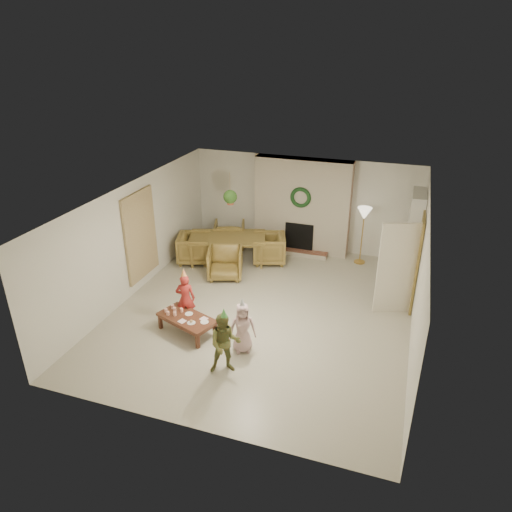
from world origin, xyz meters
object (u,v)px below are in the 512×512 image
at_px(dining_chair_right, 269,248).
at_px(child_red, 185,299).
at_px(coffee_table_top, 187,318).
at_px(dining_chair_far, 230,235).
at_px(child_pink, 243,328).
at_px(dining_chair_left, 194,248).
at_px(dining_table, 228,249).
at_px(dining_chair_near, 225,263).
at_px(child_plaid, 225,344).

xyz_separation_m(dining_chair_right, child_red, (-0.76, -3.19, 0.16)).
bearing_deg(coffee_table_top, child_red, 137.79).
relative_size(dining_chair_right, coffee_table_top, 0.71).
distance_m(dining_chair_far, child_pink, 4.65).
height_order(dining_chair_far, coffee_table_top, dining_chair_far).
height_order(child_red, child_pink, child_red).
bearing_deg(dining_chair_left, dining_chair_right, -90.00).
bearing_deg(dining_chair_left, dining_table, -90.00).
bearing_deg(child_pink, child_red, 131.21).
height_order(dining_chair_near, dining_chair_left, same).
distance_m(coffee_table_top, child_red, 0.46).
bearing_deg(dining_chair_near, dining_chair_left, 135.00).
bearing_deg(child_plaid, dining_chair_left, 98.28).
relative_size(dining_table, dining_chair_far, 2.34).
bearing_deg(coffee_table_top, dining_chair_near, 114.15).
bearing_deg(coffee_table_top, child_plaid, -16.09).
distance_m(dining_table, dining_chair_right, 1.06).
relative_size(dining_chair_left, dining_chair_right, 1.00).
height_order(dining_chair_left, child_plaid, child_plaid).
distance_m(dining_chair_left, dining_chair_right, 1.90).
relative_size(dining_chair_left, child_plaid, 0.73).
distance_m(dining_chair_left, child_plaid, 4.49).
bearing_deg(child_pink, dining_chair_left, 100.67).
xyz_separation_m(dining_chair_far, child_pink, (1.93, -4.23, 0.12)).
height_order(dining_table, child_pink, child_pink).
bearing_deg(dining_table, child_pink, -82.07).
height_order(dining_chair_far, child_pink, child_pink).
xyz_separation_m(dining_chair_far, child_plaid, (1.84, -4.87, 0.19)).
relative_size(dining_chair_near, child_pink, 0.83).
xyz_separation_m(dining_table, dining_chair_near, (0.26, -0.80, 0.04)).
height_order(dining_chair_right, child_plaid, child_plaid).
bearing_deg(child_plaid, child_pink, 58.84).
bearing_deg(child_pink, dining_table, 88.62).
height_order(dining_chair_far, child_red, child_red).
bearing_deg(dining_chair_right, dining_chair_left, -90.00).
xyz_separation_m(dining_table, child_pink, (1.66, -3.42, 0.15)).
relative_size(dining_chair_near, dining_chair_left, 1.00).
xyz_separation_m(dining_table, dining_chair_left, (-0.80, -0.26, 0.04)).
distance_m(dining_table, dining_chair_far, 0.85).
relative_size(dining_chair_near, coffee_table_top, 0.71).
height_order(dining_chair_near, child_red, child_red).
bearing_deg(dining_chair_near, child_plaid, -85.96).
bearing_deg(dining_chair_left, dining_chair_near, -135.00).
xyz_separation_m(dining_chair_right, child_pink, (0.66, -3.75, 0.12)).
bearing_deg(dining_chair_left, child_red, -176.09).
height_order(dining_table, dining_chair_far, dining_chair_far).
bearing_deg(child_pink, dining_chair_near, 90.87).
distance_m(dining_chair_near, dining_chair_far, 1.69).
distance_m(dining_table, dining_chair_left, 0.85).
distance_m(dining_table, child_red, 2.88).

